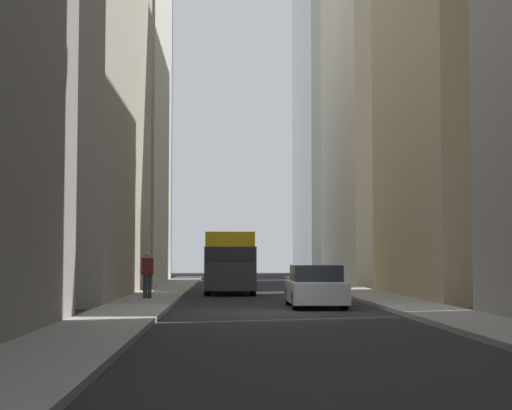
{
  "coord_description": "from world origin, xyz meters",
  "views": [
    {
      "loc": [
        -25.24,
        1.64,
        1.66
      ],
      "look_at": [
        12.99,
        0.21,
        4.09
      ],
      "focal_mm": 58.44,
      "sensor_mm": 36.0,
      "label": 1
    }
  ],
  "objects": [
    {
      "name": "sidewalk_left",
      "position": [
        0.0,
        -4.5,
        0.07
      ],
      "size": [
        90.0,
        2.2,
        0.14
      ],
      "primitive_type": "cube",
      "color": "gray",
      "rests_on": "ground_plane"
    },
    {
      "name": "building_right_far",
      "position": [
        28.92,
        10.59,
        15.03
      ],
      "size": [
        15.65,
        10.5,
        30.04
      ],
      "color": "#B7B2A5",
      "rests_on": "ground_plane"
    },
    {
      "name": "sedan_silver",
      "position": [
        2.7,
        -1.4,
        0.66
      ],
      "size": [
        4.3,
        1.78,
        1.42
      ],
      "color": "#B7BABF",
      "rests_on": "ground_plane"
    },
    {
      "name": "sidewalk_right",
      "position": [
        0.0,
        4.5,
        0.07
      ],
      "size": [
        90.0,
        2.2,
        0.14
      ],
      "primitive_type": "cube",
      "color": "gray",
      "rests_on": "ground_plane"
    },
    {
      "name": "pedestrian",
      "position": [
        6.53,
        4.57,
        1.11
      ],
      "size": [
        0.26,
        0.44,
        1.78
      ],
      "color": "#33333D",
      "rests_on": "sidewalk_right"
    },
    {
      "name": "building_left_far",
      "position": [
        28.74,
        -10.59,
        13.75
      ],
      "size": [
        16.43,
        10.5,
        27.47
      ],
      "color": "beige",
      "rests_on": "ground_plane"
    },
    {
      "name": "ground_plane",
      "position": [
        0.0,
        0.0,
        0.0
      ],
      "size": [
        135.0,
        135.0,
        0.0
      ],
      "primitive_type": "plane",
      "color": "black"
    },
    {
      "name": "delivery_truck",
      "position": [
        13.71,
        1.4,
        1.46
      ],
      "size": [
        6.46,
        2.25,
        2.84
      ],
      "color": "yellow",
      "rests_on": "ground_plane"
    },
    {
      "name": "building_right_midfar",
      "position": [
        10.58,
        10.59,
        9.9
      ],
      "size": [
        17.16,
        10.5,
        19.77
      ],
      "color": "gray",
      "rests_on": "ground_plane"
    }
  ]
}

